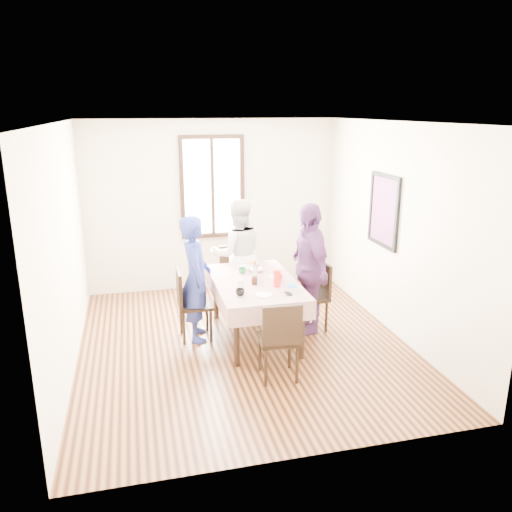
{
  "coord_description": "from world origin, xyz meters",
  "views": [
    {
      "loc": [
        -1.23,
        -5.72,
        2.85
      ],
      "look_at": [
        0.19,
        0.12,
        1.1
      ],
      "focal_mm": 35.7,
      "sensor_mm": 36.0,
      "label": 1
    }
  ],
  "objects_px": {
    "dining_table": "(255,309)",
    "chair_left": "(195,304)",
    "chair_near": "(278,339)",
    "person_far": "(238,254)",
    "chair_far": "(238,277)",
    "chair_right": "(309,297)",
    "person_right": "(309,268)",
    "person_left": "(196,279)"
  },
  "relations": [
    {
      "from": "person_far",
      "to": "person_right",
      "type": "bearing_deg",
      "value": 128.37
    },
    {
      "from": "dining_table",
      "to": "chair_left",
      "type": "distance_m",
      "value": 0.77
    },
    {
      "from": "chair_left",
      "to": "person_right",
      "type": "relative_size",
      "value": 0.53
    },
    {
      "from": "chair_right",
      "to": "chair_far",
      "type": "xyz_separation_m",
      "value": [
        -0.75,
        1.02,
        0.0
      ]
    },
    {
      "from": "chair_left",
      "to": "person_left",
      "type": "height_order",
      "value": "person_left"
    },
    {
      "from": "dining_table",
      "to": "chair_right",
      "type": "xyz_separation_m",
      "value": [
        0.75,
        0.05,
        0.08
      ]
    },
    {
      "from": "chair_far",
      "to": "chair_near",
      "type": "xyz_separation_m",
      "value": [
        0.0,
        -2.14,
        0.0
      ]
    },
    {
      "from": "chair_left",
      "to": "chair_right",
      "type": "height_order",
      "value": "same"
    },
    {
      "from": "dining_table",
      "to": "person_far",
      "type": "distance_m",
      "value": 1.14
    },
    {
      "from": "chair_near",
      "to": "person_right",
      "type": "distance_m",
      "value": 1.39
    },
    {
      "from": "chair_left",
      "to": "chair_far",
      "type": "bearing_deg",
      "value": 141.06
    },
    {
      "from": "chair_far",
      "to": "chair_near",
      "type": "relative_size",
      "value": 1.0
    },
    {
      "from": "chair_left",
      "to": "chair_near",
      "type": "height_order",
      "value": "same"
    },
    {
      "from": "chair_left",
      "to": "chair_near",
      "type": "bearing_deg",
      "value": 31.76
    },
    {
      "from": "chair_near",
      "to": "person_far",
      "type": "relative_size",
      "value": 0.56
    },
    {
      "from": "dining_table",
      "to": "person_left",
      "type": "xyz_separation_m",
      "value": [
        -0.73,
        0.15,
        0.43
      ]
    },
    {
      "from": "person_far",
      "to": "person_right",
      "type": "height_order",
      "value": "person_right"
    },
    {
      "from": "person_right",
      "to": "chair_far",
      "type": "bearing_deg",
      "value": -147.01
    },
    {
      "from": "chair_left",
      "to": "chair_far",
      "type": "distance_m",
      "value": 1.19
    },
    {
      "from": "chair_far",
      "to": "person_right",
      "type": "distance_m",
      "value": 1.32
    },
    {
      "from": "dining_table",
      "to": "person_left",
      "type": "relative_size",
      "value": 0.97
    },
    {
      "from": "chair_left",
      "to": "chair_near",
      "type": "xyz_separation_m",
      "value": [
        0.75,
        -1.21,
        0.0
      ]
    },
    {
      "from": "dining_table",
      "to": "chair_near",
      "type": "bearing_deg",
      "value": -90.0
    },
    {
      "from": "chair_near",
      "to": "person_far",
      "type": "bearing_deg",
      "value": 93.91
    },
    {
      "from": "chair_far",
      "to": "chair_left",
      "type": "bearing_deg",
      "value": 41.68
    },
    {
      "from": "chair_right",
      "to": "person_left",
      "type": "distance_m",
      "value": 1.52
    },
    {
      "from": "chair_far",
      "to": "person_left",
      "type": "xyz_separation_m",
      "value": [
        -0.73,
        -0.92,
        0.35
      ]
    },
    {
      "from": "person_left",
      "to": "dining_table",
      "type": "bearing_deg",
      "value": -97.7
    },
    {
      "from": "person_left",
      "to": "person_far",
      "type": "relative_size",
      "value": 0.99
    },
    {
      "from": "person_right",
      "to": "person_left",
      "type": "bearing_deg",
      "value": -96.37
    },
    {
      "from": "chair_far",
      "to": "person_far",
      "type": "bearing_deg",
      "value": 80.73
    },
    {
      "from": "chair_far",
      "to": "chair_near",
      "type": "bearing_deg",
      "value": 80.73
    },
    {
      "from": "chair_near",
      "to": "person_right",
      "type": "xyz_separation_m",
      "value": [
        0.73,
        1.12,
        0.4
      ]
    },
    {
      "from": "dining_table",
      "to": "person_right",
      "type": "distance_m",
      "value": 0.87
    },
    {
      "from": "chair_right",
      "to": "person_right",
      "type": "height_order",
      "value": "person_right"
    },
    {
      "from": "dining_table",
      "to": "person_right",
      "type": "relative_size",
      "value": 0.91
    },
    {
      "from": "person_far",
      "to": "chair_right",
      "type": "bearing_deg",
      "value": 129.11
    },
    {
      "from": "chair_right",
      "to": "person_right",
      "type": "relative_size",
      "value": 0.53
    },
    {
      "from": "dining_table",
      "to": "chair_far",
      "type": "distance_m",
      "value": 1.07
    },
    {
      "from": "chair_left",
      "to": "dining_table",
      "type": "bearing_deg",
      "value": 79.09
    },
    {
      "from": "person_far",
      "to": "chair_left",
      "type": "bearing_deg",
      "value": 52.66
    },
    {
      "from": "dining_table",
      "to": "chair_right",
      "type": "distance_m",
      "value": 0.75
    }
  ]
}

